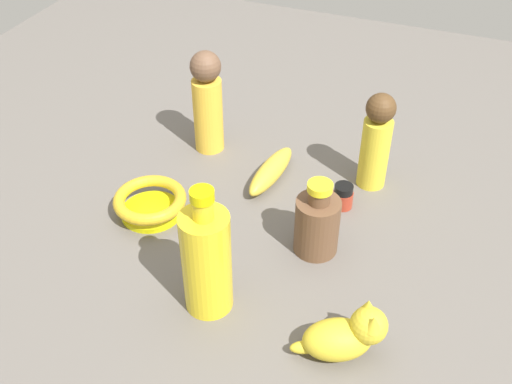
{
  "coord_description": "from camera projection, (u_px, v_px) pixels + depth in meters",
  "views": [
    {
      "loc": [
        0.8,
        0.32,
        0.77
      ],
      "look_at": [
        0.0,
        0.0,
        0.08
      ],
      "focal_mm": 43.06,
      "sensor_mm": 36.0,
      "label": 1
    }
  ],
  "objects": [
    {
      "name": "ground",
      "position": [
        256.0,
        224.0,
        1.15
      ],
      "size": [
        2.0,
        2.0,
        0.0
      ],
      "primitive_type": "plane",
      "color": "#5B5651"
    },
    {
      "name": "person_figure_adult",
      "position": [
        207.0,
        102.0,
        1.28
      ],
      "size": [
        0.09,
        0.09,
        0.23
      ],
      "color": "gold",
      "rests_on": "ground"
    },
    {
      "name": "bowl",
      "position": [
        150.0,
        202.0,
        1.16
      ],
      "size": [
        0.14,
        0.14,
        0.05
      ],
      "color": "#C7C30C",
      "rests_on": "ground"
    },
    {
      "name": "banana",
      "position": [
        271.0,
        171.0,
        1.24
      ],
      "size": [
        0.18,
        0.06,
        0.04
      ],
      "primitive_type": "ellipsoid",
      "rotation": [
        0.0,
        0.0,
        6.18
      ],
      "color": "gold",
      "rests_on": "ground"
    },
    {
      "name": "person_figure_child",
      "position": [
        376.0,
        141.0,
        1.18
      ],
      "size": [
        0.08,
        0.08,
        0.2
      ],
      "color": "gold",
      "rests_on": "ground"
    },
    {
      "name": "bottle_short",
      "position": [
        317.0,
        223.0,
        1.06
      ],
      "size": [
        0.08,
        0.08,
        0.15
      ],
      "color": "brown",
      "rests_on": "ground"
    },
    {
      "name": "cat_figurine",
      "position": [
        347.0,
        335.0,
        0.9
      ],
      "size": [
        0.11,
        0.14,
        0.09
      ],
      "color": "gold",
      "rests_on": "ground"
    },
    {
      "name": "nail_polish_jar",
      "position": [
        343.0,
        196.0,
        1.18
      ],
      "size": [
        0.04,
        0.04,
        0.05
      ],
      "color": "#9E321F",
      "rests_on": "ground"
    },
    {
      "name": "bottle_tall",
      "position": [
        209.0,
        261.0,
        0.94
      ],
      "size": [
        0.08,
        0.08,
        0.23
      ],
      "color": "gold",
      "rests_on": "ground"
    }
  ]
}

